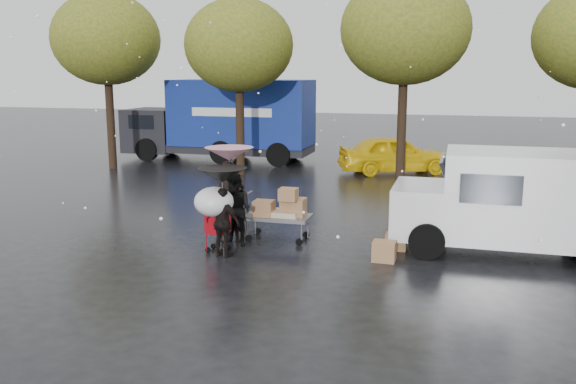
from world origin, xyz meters
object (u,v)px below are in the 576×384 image
(person_pink, at_px, (230,202))
(person_black, at_px, (223,223))
(blue_truck, at_px, (224,120))
(shopping_cart, at_px, (215,205))
(white_van, at_px, (518,200))
(vendor_cart, at_px, (281,210))
(yellow_taxi, at_px, (395,154))

(person_pink, relative_size, person_black, 1.26)
(blue_truck, bearing_deg, person_black, -68.49)
(shopping_cart, height_order, white_van, white_van)
(vendor_cart, height_order, yellow_taxi, yellow_taxi)
(person_black, bearing_deg, shopping_cart, -14.09)
(person_pink, bearing_deg, vendor_cart, -7.76)
(person_black, distance_m, white_van, 6.29)
(person_black, distance_m, yellow_taxi, 12.13)
(vendor_cart, relative_size, yellow_taxi, 0.36)
(shopping_cart, relative_size, blue_truck, 0.18)
(vendor_cart, height_order, blue_truck, blue_truck)
(person_black, relative_size, yellow_taxi, 0.35)
(vendor_cart, height_order, shopping_cart, shopping_cart)
(person_pink, height_order, shopping_cart, person_pink)
(person_black, xyz_separation_m, white_van, (5.96, 1.97, 0.42))
(person_black, xyz_separation_m, shopping_cart, (-0.25, 0.15, 0.32))
(person_pink, relative_size, yellow_taxi, 0.44)
(person_pink, height_order, white_van, white_van)
(blue_truck, distance_m, yellow_taxi, 7.79)
(blue_truck, bearing_deg, white_van, -45.38)
(person_pink, distance_m, shopping_cart, 1.04)
(vendor_cart, bearing_deg, person_black, -117.76)
(person_black, distance_m, shopping_cart, 0.43)
(shopping_cart, bearing_deg, white_van, 16.36)
(blue_truck, height_order, yellow_taxi, blue_truck)
(shopping_cart, xyz_separation_m, yellow_taxi, (2.58, 11.76, -0.34))
(vendor_cart, distance_m, shopping_cart, 1.78)
(shopping_cart, bearing_deg, person_black, -31.03)
(person_pink, bearing_deg, blue_truck, 86.12)
(white_van, height_order, blue_truck, blue_truck)
(blue_truck, bearing_deg, person_pink, -67.80)
(vendor_cart, xyz_separation_m, yellow_taxi, (1.51, 10.37, 0.00))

